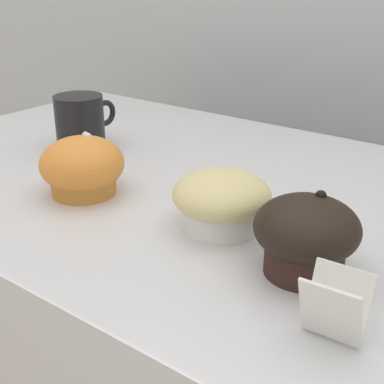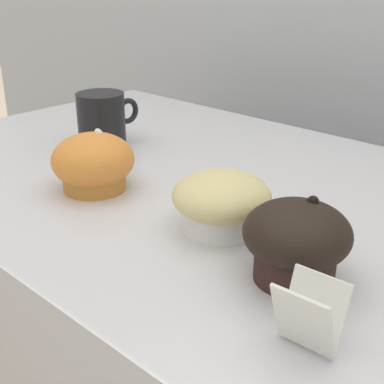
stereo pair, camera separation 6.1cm
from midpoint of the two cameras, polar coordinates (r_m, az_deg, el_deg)
name	(u,v)px [view 2 (the right image)]	position (r m, az deg, el deg)	size (l,w,h in m)	color
wall_back	(377,111)	(1.28, 20.46, 8.07)	(3.20, 0.10, 1.80)	#B2B7BC
muffin_front_center	(93,163)	(0.73, -8.14, 2.99)	(0.11, 0.11, 0.08)	#C37D35
muffin_back_left	(296,241)	(0.53, 14.38, -5.14)	(0.10, 0.10, 0.08)	#321E1A
muffin_back_right	(221,202)	(0.61, 6.02, -1.09)	(0.11, 0.11, 0.07)	white
coffee_cup	(101,118)	(0.91, -7.75, 7.76)	(0.08, 0.12, 0.09)	black
price_card	(309,316)	(0.44, 16.34, -12.67)	(0.05, 0.04, 0.06)	white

